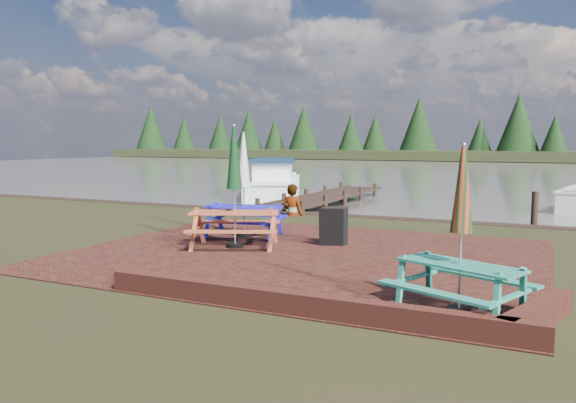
# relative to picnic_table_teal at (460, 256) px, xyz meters

# --- Properties ---
(ground) EXTENTS (120.00, 120.00, 0.00)m
(ground) POSITION_rel_picnic_table_teal_xyz_m (-3.37, 1.65, -0.77)
(ground) COLOR black
(ground) RESTS_ON ground
(paving) EXTENTS (9.00, 7.50, 0.02)m
(paving) POSITION_rel_picnic_table_teal_xyz_m (-3.37, 2.65, -0.76)
(paving) COLOR #361411
(paving) RESTS_ON ground
(brick_wall) EXTENTS (6.21, 1.79, 0.30)m
(brick_wall) POSITION_rel_picnic_table_teal_xyz_m (-1.22, -0.76, -0.62)
(brick_wall) COLOR #4C1E16
(brick_wall) RESTS_ON ground
(water) EXTENTS (120.00, 60.00, 0.02)m
(water) POSITION_rel_picnic_table_teal_xyz_m (-3.37, 38.65, -0.77)
(water) COLOR #4B4740
(water) RESTS_ON ground
(far_treeline) EXTENTS (120.00, 10.00, 8.10)m
(far_treeline) POSITION_rel_picnic_table_teal_xyz_m (-3.37, 67.65, 2.51)
(far_treeline) COLOR black
(far_treeline) RESTS_ON ground
(picnic_table_teal) EXTENTS (2.01, 1.91, 2.21)m
(picnic_table_teal) POSITION_rel_picnic_table_teal_xyz_m (0.00, 0.00, 0.00)
(picnic_table_teal) COLOR #28836C
(picnic_table_teal) RESTS_ON ground
(picnic_table_red) EXTENTS (2.36, 2.26, 2.57)m
(picnic_table_red) POSITION_rel_picnic_table_teal_xyz_m (-4.99, 2.71, 0.13)
(picnic_table_red) COLOR #AA4C2B
(picnic_table_red) RESTS_ON ground
(picnic_table_blue) EXTENTS (2.02, 1.87, 2.44)m
(picnic_table_blue) POSITION_rel_picnic_table_teal_xyz_m (-5.49, 3.98, 0.08)
(picnic_table_blue) COLOR #1F1ACA
(picnic_table_blue) RESTS_ON ground
(chalkboard) EXTENTS (0.56, 0.65, 0.84)m
(chalkboard) POSITION_rel_picnic_table_teal_xyz_m (-3.17, 3.78, -0.34)
(chalkboard) COLOR black
(chalkboard) RESTS_ON ground
(jetty) EXTENTS (1.76, 9.08, 1.00)m
(jetty) POSITION_rel_picnic_table_teal_xyz_m (-6.87, 12.93, -0.66)
(jetty) COLOR black
(jetty) RESTS_ON ground
(boat_jetty) EXTENTS (4.65, 6.85, 1.89)m
(boat_jetty) POSITION_rel_picnic_table_teal_xyz_m (-10.09, 14.66, -0.41)
(boat_jetty) COLOR white
(boat_jetty) RESTS_ON ground
(person) EXTENTS (0.71, 0.47, 1.92)m
(person) POSITION_rel_picnic_table_teal_xyz_m (-6.07, 7.93, 0.19)
(person) COLOR gray
(person) RESTS_ON ground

